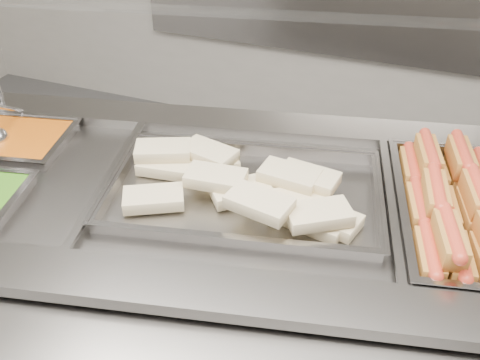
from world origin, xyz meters
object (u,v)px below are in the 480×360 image
(pan_wraps, at_px, (244,196))
(steam_counter, at_px, (224,304))
(sneeze_guard, at_px, (233,18))
(pan_hotdogs, at_px, (469,221))

(pan_wraps, bearing_deg, steam_counter, -167.49)
(sneeze_guard, xyz_separation_m, pan_hotdogs, (0.73, -0.09, -0.45))
(steam_counter, relative_size, sneeze_guard, 1.20)
(steam_counter, distance_m, pan_wraps, 0.48)
(steam_counter, distance_m, sneeze_guard, 0.94)
(sneeze_guard, distance_m, pan_wraps, 0.50)
(sneeze_guard, bearing_deg, pan_hotdogs, -6.77)
(steam_counter, xyz_separation_m, pan_wraps, (0.07, 0.01, 0.47))
(sneeze_guard, bearing_deg, steam_counter, -77.48)
(pan_wraps, bearing_deg, sneeze_guard, 117.86)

